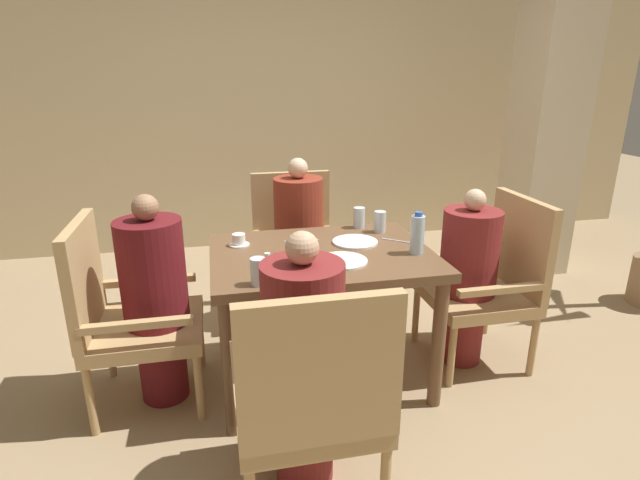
% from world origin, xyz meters
% --- Properties ---
extents(ground_plane, '(16.00, 16.00, 0.00)m').
position_xyz_m(ground_plane, '(0.00, 0.00, 0.00)').
color(ground_plane, '#9E8460').
extents(wall_back, '(8.00, 0.06, 2.80)m').
position_xyz_m(wall_back, '(0.00, 2.45, 1.40)').
color(wall_back, '#C6B289').
rests_on(wall_back, ground_plane).
extents(pillar_stone, '(0.46, 0.46, 2.70)m').
position_xyz_m(pillar_stone, '(2.15, 1.27, 1.35)').
color(pillar_stone, beige).
rests_on(pillar_stone, ground_plane).
extents(dining_table, '(1.15, 0.86, 0.75)m').
position_xyz_m(dining_table, '(0.00, 0.00, 0.64)').
color(dining_table, brown).
rests_on(dining_table, ground_plane).
extents(chair_left_side, '(0.56, 0.56, 0.98)m').
position_xyz_m(chair_left_side, '(-1.00, 0.00, 0.51)').
color(chair_left_side, tan).
rests_on(chair_left_side, ground_plane).
extents(diner_in_left_chair, '(0.32, 0.32, 1.10)m').
position_xyz_m(diner_in_left_chair, '(-0.85, 0.00, 0.56)').
color(diner_in_left_chair, '#5B1419').
rests_on(diner_in_left_chair, ground_plane).
extents(chair_far_side, '(0.56, 0.56, 0.98)m').
position_xyz_m(chair_far_side, '(0.00, 0.86, 0.51)').
color(chair_far_side, tan).
rests_on(chair_far_side, ground_plane).
extents(diner_in_far_chair, '(0.32, 0.32, 1.12)m').
position_xyz_m(diner_in_far_chair, '(-0.00, 0.71, 0.58)').
color(diner_in_far_chair, maroon).
rests_on(diner_in_far_chair, ground_plane).
extents(chair_right_side, '(0.56, 0.56, 0.98)m').
position_xyz_m(chair_right_side, '(1.00, 0.00, 0.51)').
color(chair_right_side, tan).
rests_on(chair_right_side, ground_plane).
extents(diner_in_right_chair, '(0.32, 0.32, 1.04)m').
position_xyz_m(diner_in_right_chair, '(0.85, 0.00, 0.53)').
color(diner_in_right_chair, maroon).
rests_on(diner_in_right_chair, ground_plane).
extents(chair_near_corner, '(0.56, 0.56, 0.98)m').
position_xyz_m(chair_near_corner, '(-0.23, -0.86, 0.51)').
color(chair_near_corner, tan).
rests_on(chair_near_corner, ground_plane).
extents(diner_in_near_chair, '(0.32, 0.32, 1.09)m').
position_xyz_m(diner_in_near_chair, '(-0.23, -0.71, 0.56)').
color(diner_in_near_chair, maroon).
rests_on(diner_in_near_chair, ground_plane).
extents(plate_main_left, '(0.25, 0.25, 0.01)m').
position_xyz_m(plate_main_left, '(0.07, -0.17, 0.75)').
color(plate_main_left, white).
rests_on(plate_main_left, dining_table).
extents(plate_main_right, '(0.25, 0.25, 0.01)m').
position_xyz_m(plate_main_right, '(0.21, 0.10, 0.75)').
color(plate_main_right, white).
rests_on(plate_main_right, dining_table).
extents(teacup_with_saucer, '(0.11, 0.11, 0.06)m').
position_xyz_m(teacup_with_saucer, '(-0.42, 0.19, 0.78)').
color(teacup_with_saucer, white).
rests_on(teacup_with_saucer, dining_table).
extents(water_bottle, '(0.07, 0.07, 0.22)m').
position_xyz_m(water_bottle, '(0.47, -0.13, 0.85)').
color(water_bottle, silver).
rests_on(water_bottle, dining_table).
extents(glass_tall_near, '(0.07, 0.07, 0.12)m').
position_xyz_m(glass_tall_near, '(0.31, 0.37, 0.81)').
color(glass_tall_near, silver).
rests_on(glass_tall_near, dining_table).
extents(glass_tall_mid, '(0.07, 0.07, 0.12)m').
position_xyz_m(glass_tall_mid, '(-0.36, -0.36, 0.81)').
color(glass_tall_mid, silver).
rests_on(glass_tall_mid, dining_table).
extents(glass_tall_far, '(0.07, 0.07, 0.12)m').
position_xyz_m(glass_tall_far, '(0.40, 0.26, 0.81)').
color(glass_tall_far, silver).
rests_on(glass_tall_far, dining_table).
extents(salt_shaker, '(0.03, 0.03, 0.07)m').
position_xyz_m(salt_shaker, '(-0.30, -0.16, 0.78)').
color(salt_shaker, white).
rests_on(salt_shaker, dining_table).
extents(pepper_shaker, '(0.03, 0.03, 0.07)m').
position_xyz_m(pepper_shaker, '(-0.26, -0.16, 0.78)').
color(pepper_shaker, '#4C3D2D').
rests_on(pepper_shaker, dining_table).
extents(fork_beside_plate, '(0.15, 0.13, 0.00)m').
position_xyz_m(fork_beside_plate, '(0.46, 0.06, 0.75)').
color(fork_beside_plate, silver).
rests_on(fork_beside_plate, dining_table).
extents(knife_beside_plate, '(0.19, 0.02, 0.00)m').
position_xyz_m(knife_beside_plate, '(-0.06, 0.19, 0.75)').
color(knife_beside_plate, silver).
rests_on(knife_beside_plate, dining_table).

